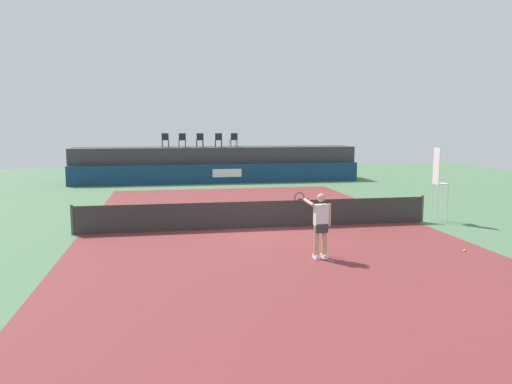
# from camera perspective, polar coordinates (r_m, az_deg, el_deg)

# --- Properties ---
(ground_plane) EXTENTS (48.00, 48.00, 0.00)m
(ground_plane) POSITION_cam_1_polar(r_m,az_deg,el_deg) (20.05, -1.29, -2.47)
(ground_plane) COLOR #4C704C
(court_inner) EXTENTS (12.00, 22.00, 0.00)m
(court_inner) POSITION_cam_1_polar(r_m,az_deg,el_deg) (17.15, 0.27, -4.21)
(court_inner) COLOR maroon
(court_inner) RESTS_ON ground
(sponsor_wall) EXTENTS (18.00, 0.22, 1.20)m
(sponsor_wall) POSITION_cam_1_polar(r_m,az_deg,el_deg) (30.30, -4.37, 2.12)
(sponsor_wall) COLOR navy
(sponsor_wall) RESTS_ON ground
(spectator_platform) EXTENTS (18.00, 2.80, 2.20)m
(spectator_platform) POSITION_cam_1_polar(r_m,az_deg,el_deg) (32.04, -4.72, 3.31)
(spectator_platform) COLOR #38383D
(spectator_platform) RESTS_ON ground
(spectator_chair_far_left) EXTENTS (0.46, 0.46, 0.89)m
(spectator_chair_far_left) POSITION_cam_1_polar(r_m,az_deg,el_deg) (31.89, -10.56, 6.06)
(spectator_chair_far_left) COLOR #1E232D
(spectator_chair_far_left) RESTS_ON spectator_platform
(spectator_chair_left) EXTENTS (0.45, 0.45, 0.89)m
(spectator_chair_left) POSITION_cam_1_polar(r_m,az_deg,el_deg) (31.64, -8.61, 6.09)
(spectator_chair_left) COLOR #1E232D
(spectator_chair_left) RESTS_ON spectator_platform
(spectator_chair_center) EXTENTS (0.47, 0.47, 0.89)m
(spectator_chair_center) POSITION_cam_1_polar(r_m,az_deg,el_deg) (31.54, -6.58, 6.12)
(spectator_chair_center) COLOR #1E232D
(spectator_chair_center) RESTS_ON spectator_platform
(spectator_chair_right) EXTENTS (0.45, 0.45, 0.89)m
(spectator_chair_right) POSITION_cam_1_polar(r_m,az_deg,el_deg) (31.63, -4.41, 6.15)
(spectator_chair_right) COLOR #1E232D
(spectator_chair_right) RESTS_ON spectator_platform
(spectator_chair_far_right) EXTENTS (0.47, 0.47, 0.89)m
(spectator_chair_far_right) POSITION_cam_1_polar(r_m,az_deg,el_deg) (31.90, -2.62, 6.18)
(spectator_chair_far_right) COLOR #1E232D
(spectator_chair_far_right) RESTS_ON spectator_platform
(umpire_chair) EXTENTS (0.45, 0.45, 2.76)m
(umpire_chair) POSITION_cam_1_polar(r_m,az_deg,el_deg) (19.32, 20.51, 1.40)
(umpire_chair) COLOR white
(umpire_chair) RESTS_ON ground
(tennis_net) EXTENTS (12.40, 0.02, 0.95)m
(tennis_net) POSITION_cam_1_polar(r_m,az_deg,el_deg) (17.06, 0.27, -2.66)
(tennis_net) COLOR #2D2D2D
(tennis_net) RESTS_ON ground
(net_post_near) EXTENTS (0.10, 0.10, 1.00)m
(net_post_near) POSITION_cam_1_polar(r_m,az_deg,el_deg) (17.07, -20.68, -3.07)
(net_post_near) COLOR #4C4C51
(net_post_near) RESTS_ON ground
(net_post_far) EXTENTS (0.10, 0.10, 1.00)m
(net_post_far) POSITION_cam_1_polar(r_m,az_deg,el_deg) (19.16, 18.84, -1.85)
(net_post_far) COLOR #4C4C51
(net_post_far) RESTS_ON ground
(tennis_player) EXTENTS (0.78, 1.13, 1.77)m
(tennis_player) POSITION_cam_1_polar(r_m,az_deg,el_deg) (13.22, 7.50, -3.64)
(tennis_player) COLOR white
(tennis_player) RESTS_ON court_inner
(tennis_ball) EXTENTS (0.07, 0.07, 0.07)m
(tennis_ball) POSITION_cam_1_polar(r_m,az_deg,el_deg) (15.16, 23.17, -6.30)
(tennis_ball) COLOR #D8EA33
(tennis_ball) RESTS_ON court_inner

